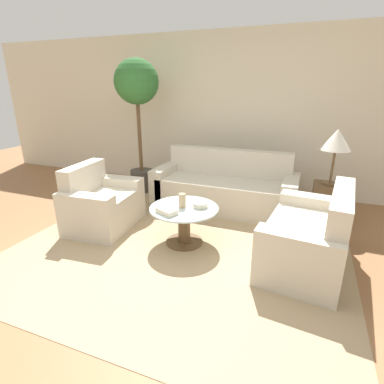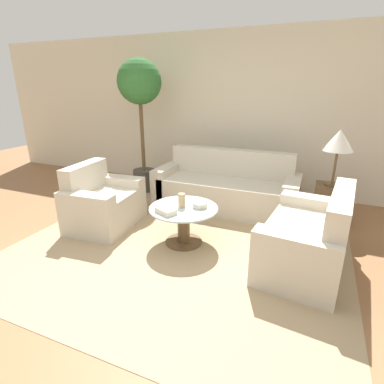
% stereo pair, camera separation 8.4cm
% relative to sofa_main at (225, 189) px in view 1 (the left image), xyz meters
% --- Properties ---
extents(ground_plane, '(14.00, 14.00, 0.00)m').
position_rel_sofa_main_xyz_m(ground_plane, '(-0.22, -2.08, -0.29)').
color(ground_plane, '#8E603D').
extents(wall_back, '(10.00, 0.06, 2.60)m').
position_rel_sofa_main_xyz_m(wall_back, '(-0.22, 0.96, 1.01)').
color(wall_back, beige).
rests_on(wall_back, ground_plane).
extents(rug, '(3.61, 3.37, 0.01)m').
position_rel_sofa_main_xyz_m(rug, '(-0.13, -1.26, -0.28)').
color(rug, tan).
rests_on(rug, ground_plane).
extents(sofa_main, '(2.08, 0.77, 0.85)m').
position_rel_sofa_main_xyz_m(sofa_main, '(0.00, 0.00, 0.00)').
color(sofa_main, beige).
rests_on(sofa_main, ground_plane).
extents(armchair, '(0.78, 0.99, 0.81)m').
position_rel_sofa_main_xyz_m(armchair, '(-1.32, -1.23, -0.00)').
color(armchair, beige).
rests_on(armchair, ground_plane).
extents(loveseat, '(0.86, 1.33, 0.83)m').
position_rel_sofa_main_xyz_m(loveseat, '(1.24, -1.21, -0.00)').
color(loveseat, beige).
rests_on(loveseat, ground_plane).
extents(coffee_table, '(0.78, 0.78, 0.45)m').
position_rel_sofa_main_xyz_m(coffee_table, '(-0.13, -1.26, 0.00)').
color(coffee_table, brown).
rests_on(coffee_table, ground_plane).
extents(side_table, '(0.38, 0.38, 0.53)m').
position_rel_sofa_main_xyz_m(side_table, '(1.41, -0.04, -0.02)').
color(side_table, brown).
rests_on(side_table, ground_plane).
extents(table_lamp, '(0.36, 0.36, 0.72)m').
position_rel_sofa_main_xyz_m(table_lamp, '(1.41, -0.04, 0.81)').
color(table_lamp, brown).
rests_on(table_lamp, side_table).
extents(potted_plant, '(0.70, 0.70, 2.16)m').
position_rel_sofa_main_xyz_m(potted_plant, '(-1.55, 0.21, 1.29)').
color(potted_plant, '#3D3833').
rests_on(potted_plant, ground_plane).
extents(vase, '(0.08, 0.08, 0.16)m').
position_rel_sofa_main_xyz_m(vase, '(-0.15, -1.26, 0.24)').
color(vase, tan).
rests_on(vase, coffee_table).
extents(bowl, '(0.17, 0.17, 0.06)m').
position_rel_sofa_main_xyz_m(bowl, '(0.04, -1.19, 0.19)').
color(bowl, beige).
rests_on(bowl, coffee_table).
extents(book_stack, '(0.26, 0.22, 0.06)m').
position_rel_sofa_main_xyz_m(book_stack, '(-0.24, -1.49, 0.19)').
color(book_stack, beige).
rests_on(book_stack, coffee_table).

